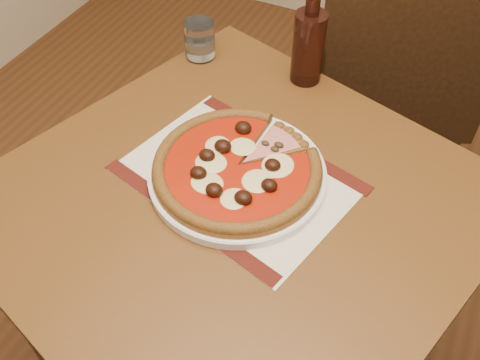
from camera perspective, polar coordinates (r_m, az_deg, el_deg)
name	(u,v)px	position (r m, az deg, el deg)	size (l,w,h in m)	color
table	(236,232)	(1.04, -0.48, -5.62)	(1.00, 1.00, 0.75)	brown
chair_far	(390,82)	(1.59, 15.73, 10.00)	(0.60, 0.60, 0.96)	black
placemat	(237,178)	(0.99, -0.29, 0.24)	(0.40, 0.29, 0.00)	beige
plate	(237,174)	(0.98, -0.29, 0.63)	(0.33, 0.33, 0.02)	white
pizza	(237,167)	(0.97, -0.33, 1.42)	(0.31, 0.31, 0.04)	#9C6825
ham_slice	(281,150)	(1.00, 4.35, 3.23)	(0.10, 0.13, 0.02)	#9C6825
water_glass	(200,40)	(1.26, -4.32, 14.69)	(0.07, 0.07, 0.09)	white
bottle	(309,44)	(1.17, 7.33, 14.20)	(0.07, 0.07, 0.23)	#34130D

